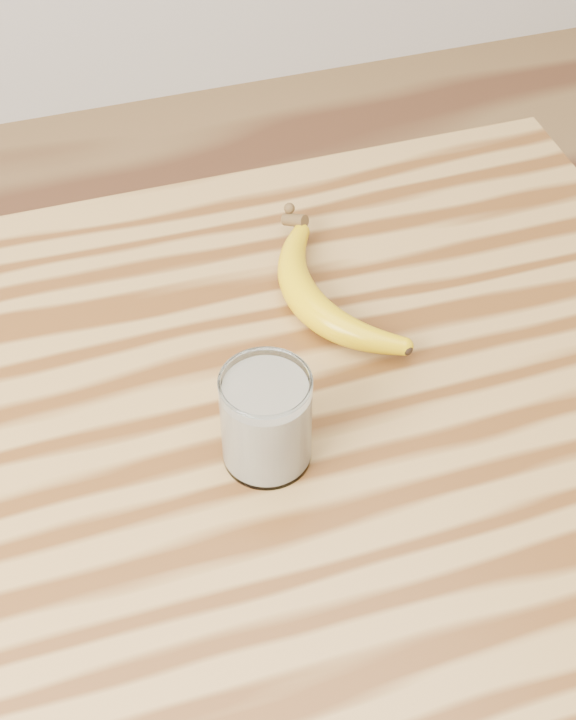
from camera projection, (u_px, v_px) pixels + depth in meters
name	position (u px, v px, depth m)	size (l,w,h in m)	color
room	(50.00, 0.00, 0.58)	(4.04, 4.04, 2.70)	brown
table	(151.00, 544.00, 1.00)	(1.20, 0.80, 0.90)	olive
smoothie_glass	(266.00, 420.00, 0.88)	(0.08, 0.08, 0.10)	white
banana	(307.00, 303.00, 1.03)	(0.11, 0.30, 0.04)	#C79E07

